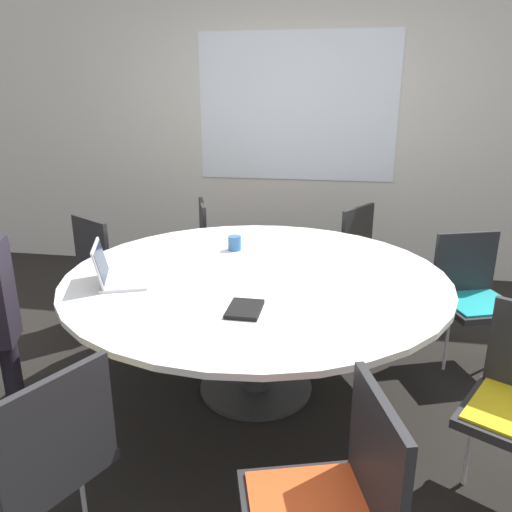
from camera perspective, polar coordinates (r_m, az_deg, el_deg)
The scene contains 12 objects.
ground_plane at distance 3.09m, azimuth 0.00°, elevation -14.78°, with size 16.00×16.00×0.00m, color black.
wall_back at distance 4.76m, azimuth 4.65°, elevation 14.19°, with size 8.00×0.07×2.70m.
conference_table at distance 2.80m, azimuth 0.00°, elevation -3.93°, with size 2.09×2.09×0.73m.
chair_1 at distance 1.98m, azimuth -23.43°, elevation -20.17°, with size 0.57×0.58×0.84m.
chair_2 at distance 1.71m, azimuth 8.82°, elevation -25.72°, with size 0.53×0.54×0.84m.
chair_4 at distance 3.41m, azimuth 23.59°, elevation -3.69°, with size 0.56×0.54×0.84m.
chair_5 at distance 3.95m, azimuth 12.96°, elevation 0.32°, with size 0.59×0.60×0.84m.
chair_6 at distance 4.14m, azimuth -4.27°, elevation 1.53°, with size 0.54×0.56×0.84m.
chair_7 at distance 3.82m, azimuth -16.48°, elevation -0.60°, with size 0.60×0.59×0.84m.
laptop at distance 2.71m, azimuth -15.83°, elevation -1.92°, with size 0.35×0.37×0.21m.
spiral_notebook at distance 2.29m, azimuth -1.30°, elevation -6.08°, with size 0.15×0.21×0.02m.
coffee_cup at distance 3.16m, azimuth -2.46°, elevation 1.49°, with size 0.08×0.08×0.09m.
Camera 1 is at (0.45, -2.55, 1.68)m, focal length 35.00 mm.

